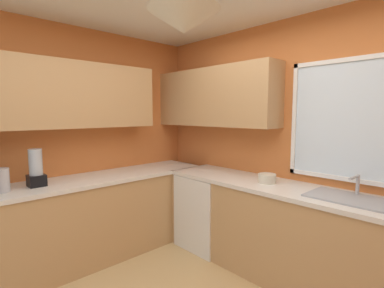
% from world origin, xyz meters
% --- Properties ---
extents(room_shell, '(4.05, 3.36, 2.63)m').
position_xyz_m(room_shell, '(-0.38, 0.45, 1.74)').
color(room_shell, '#D17238').
rests_on(room_shell, ground_plane).
extents(counter_run_left, '(0.65, 2.97, 0.91)m').
position_xyz_m(counter_run_left, '(-1.66, 0.00, 0.46)').
color(counter_run_left, tan).
rests_on(counter_run_left, ground_plane).
extents(counter_run_back, '(3.14, 0.65, 0.91)m').
position_xyz_m(counter_run_back, '(0.21, 1.31, 0.46)').
color(counter_run_back, tan).
rests_on(counter_run_back, ground_plane).
extents(dishwasher, '(0.60, 0.60, 0.87)m').
position_xyz_m(dishwasher, '(-1.00, 1.28, 0.43)').
color(dishwasher, white).
rests_on(dishwasher, ground_plane).
extents(kettle, '(0.13, 0.13, 0.21)m').
position_xyz_m(kettle, '(-1.64, -0.71, 1.02)').
color(kettle, '#B7B7BC').
rests_on(kettle, counter_run_left).
extents(sink_assembly, '(0.64, 0.40, 0.19)m').
position_xyz_m(sink_assembly, '(0.56, 1.32, 0.92)').
color(sink_assembly, '#9EA0A5').
rests_on(sink_assembly, counter_run_back).
extents(bowl, '(0.18, 0.18, 0.09)m').
position_xyz_m(bowl, '(-0.22, 1.31, 0.96)').
color(bowl, beige).
rests_on(bowl, counter_run_back).
extents(blender_appliance, '(0.15, 0.15, 0.36)m').
position_xyz_m(blender_appliance, '(-1.66, -0.42, 1.07)').
color(blender_appliance, black).
rests_on(blender_appliance, counter_run_left).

